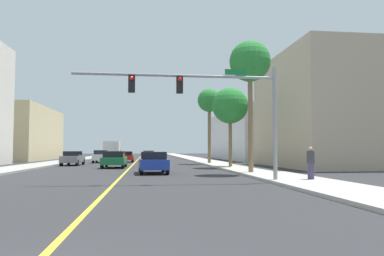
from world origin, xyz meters
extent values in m
plane|color=#2D2D30|center=(0.00, 42.00, 0.00)|extent=(192.00, 192.00, 0.00)
cube|color=#9E9B93|center=(-9.19, 42.00, 0.07)|extent=(3.35, 168.00, 0.15)
cube|color=#B2ADA3|center=(9.19, 42.00, 0.07)|extent=(3.35, 168.00, 0.15)
cube|color=yellow|center=(0.00, 42.00, 0.00)|extent=(0.16, 144.00, 0.01)
cube|color=beige|center=(-19.86, 54.06, 4.01)|extent=(12.59, 19.02, 8.01)
cube|color=tan|center=(21.50, 28.60, 5.25)|extent=(15.86, 14.74, 10.49)
cube|color=silver|center=(20.80, 52.50, 3.83)|extent=(14.46, 25.13, 7.65)
cylinder|color=gray|center=(7.91, 13.48, 2.98)|extent=(0.20, 0.20, 5.66)
cylinder|color=gray|center=(2.94, 13.48, 5.25)|extent=(9.93, 0.14, 0.14)
cube|color=black|center=(3.11, 13.48, 4.80)|extent=(0.32, 0.24, 0.84)
sphere|color=red|center=(3.11, 13.34, 5.05)|extent=(0.20, 0.20, 0.20)
cube|color=black|center=(0.79, 13.48, 4.80)|extent=(0.32, 0.24, 0.84)
sphere|color=red|center=(0.79, 13.34, 5.05)|extent=(0.20, 0.20, 0.20)
cube|color=#147233|center=(5.92, 13.48, 5.50)|extent=(1.10, 0.04, 0.28)
cylinder|color=brown|center=(8.35, 19.36, 3.85)|extent=(0.32, 0.32, 7.41)
sphere|color=#287F33|center=(8.35, 19.36, 7.56)|extent=(2.75, 2.75, 2.75)
cone|color=#287F33|center=(9.17, 19.48, 7.36)|extent=(0.58, 1.23, 1.39)
cone|color=#287F33|center=(8.70, 20.10, 7.36)|extent=(1.23, 0.83, 1.50)
cone|color=#287F33|center=(8.07, 20.13, 7.36)|extent=(1.23, 0.75, 1.55)
cone|color=#287F33|center=(7.53, 19.41, 7.36)|extent=(0.49, 1.15, 1.35)
cone|color=#287F33|center=(8.08, 18.58, 7.36)|extent=(1.33, 0.80, 1.28)
cone|color=#287F33|center=(8.71, 18.61, 7.36)|extent=(1.55, 1.05, 1.40)
cylinder|color=brown|center=(8.87, 27.62, 2.85)|extent=(0.30, 0.30, 5.41)
sphere|color=#287F33|center=(8.87, 27.62, 5.56)|extent=(3.23, 3.23, 3.23)
cone|color=#287F33|center=(9.84, 27.59, 5.36)|extent=(0.47, 1.40, 1.41)
cone|color=#287F33|center=(9.03, 28.57, 5.36)|extent=(1.44, 0.63, 1.71)
cone|color=#287F33|center=(7.91, 27.47, 5.36)|extent=(0.61, 1.46, 1.50)
cone|color=#287F33|center=(8.74, 26.66, 5.36)|extent=(1.47, 0.62, 1.25)
cylinder|color=brown|center=(8.39, 35.88, 3.65)|extent=(0.35, 0.35, 7.00)
sphere|color=#287F33|center=(8.39, 35.88, 7.15)|extent=(2.63, 2.63, 2.63)
cone|color=#287F33|center=(9.18, 35.95, 6.95)|extent=(0.53, 1.40, 1.20)
cone|color=#287F33|center=(8.53, 36.66, 6.95)|extent=(1.30, 0.61, 1.51)
cone|color=#287F33|center=(7.61, 35.82, 6.95)|extent=(0.50, 1.18, 1.37)
cone|color=#287F33|center=(8.37, 35.09, 6.95)|extent=(1.52, 0.49, 1.14)
cube|color=slate|center=(-6.05, 34.44, 0.65)|extent=(1.78, 4.25, 0.66)
cube|color=black|center=(-6.06, 34.40, 1.21)|extent=(1.54, 2.01, 0.47)
cylinder|color=black|center=(-5.32, 32.87, 0.32)|extent=(0.23, 0.64, 0.64)
cylinder|color=black|center=(-6.84, 32.89, 0.32)|extent=(0.23, 0.64, 0.64)
cylinder|color=black|center=(-5.27, 35.99, 0.32)|extent=(0.23, 0.64, 0.64)
cylinder|color=black|center=(-6.79, 36.02, 0.32)|extent=(0.23, 0.64, 0.64)
cube|color=#1E389E|center=(1.95, 21.01, 0.65)|extent=(2.05, 4.28, 0.66)
cube|color=black|center=(1.96, 20.69, 1.23)|extent=(1.72, 1.99, 0.49)
cylinder|color=black|center=(1.05, 22.52, 0.32)|extent=(0.25, 0.65, 0.64)
cylinder|color=black|center=(2.71, 22.60, 0.32)|extent=(0.25, 0.65, 0.64)
cylinder|color=black|center=(1.19, 19.43, 0.32)|extent=(0.25, 0.65, 0.64)
cylinder|color=black|center=(2.85, 19.50, 0.32)|extent=(0.25, 0.65, 0.64)
cube|color=gold|center=(1.63, 50.38, 0.64)|extent=(1.93, 4.19, 0.64)
cube|color=black|center=(1.64, 50.22, 1.20)|extent=(1.62, 2.16, 0.48)
cylinder|color=black|center=(0.79, 51.84, 0.32)|extent=(0.25, 0.65, 0.64)
cylinder|color=black|center=(2.32, 51.92, 0.32)|extent=(0.25, 0.65, 0.64)
cylinder|color=black|center=(0.94, 48.83, 0.32)|extent=(0.25, 0.65, 0.64)
cylinder|color=black|center=(2.47, 48.91, 0.32)|extent=(0.25, 0.65, 0.64)
cube|color=red|center=(-1.22, 43.22, 0.61)|extent=(2.00, 4.28, 0.58)
cube|color=black|center=(-1.22, 43.12, 1.14)|extent=(1.73, 1.98, 0.47)
cylinder|color=black|center=(-2.11, 44.78, 0.32)|extent=(0.23, 0.64, 0.64)
cylinder|color=black|center=(-0.39, 44.81, 0.32)|extent=(0.23, 0.64, 0.64)
cylinder|color=black|center=(-2.05, 41.63, 0.32)|extent=(0.23, 0.64, 0.64)
cylinder|color=black|center=(-0.33, 41.66, 0.32)|extent=(0.23, 0.64, 0.64)
cube|color=#196638|center=(-1.36, 28.94, 0.63)|extent=(1.98, 4.39, 0.63)
cube|color=black|center=(-1.36, 28.59, 1.21)|extent=(1.73, 2.24, 0.54)
cylinder|color=black|center=(-2.22, 30.58, 0.32)|extent=(0.22, 0.64, 0.64)
cylinder|color=black|center=(-0.48, 30.57, 0.32)|extent=(0.22, 0.64, 0.64)
cylinder|color=black|center=(-2.25, 27.31, 0.32)|extent=(0.22, 0.64, 0.64)
cylinder|color=black|center=(-0.50, 27.30, 0.32)|extent=(0.22, 0.64, 0.64)
cube|color=white|center=(-4.10, 41.75, 0.67)|extent=(1.79, 4.27, 0.70)
cube|color=black|center=(-4.09, 41.56, 1.27)|extent=(1.56, 2.18, 0.51)
cylinder|color=black|center=(-4.88, 43.32, 0.32)|extent=(0.23, 0.64, 0.64)
cylinder|color=black|center=(-3.34, 43.33, 0.32)|extent=(0.23, 0.64, 0.64)
cylinder|color=black|center=(-4.86, 40.16, 0.32)|extent=(0.23, 0.64, 0.64)
cylinder|color=black|center=(-3.31, 40.18, 0.32)|extent=(0.23, 0.64, 0.64)
cube|color=red|center=(-4.27, 59.39, 1.25)|extent=(2.45, 2.05, 1.60)
cube|color=silver|center=(-4.18, 55.84, 1.68)|extent=(2.52, 5.18, 2.46)
cylinder|color=black|center=(-5.32, 59.37, 0.45)|extent=(0.30, 0.91, 0.90)
cylinder|color=black|center=(-3.22, 59.42, 0.45)|extent=(0.30, 0.91, 0.90)
cylinder|color=black|center=(-5.20, 54.53, 0.45)|extent=(0.30, 0.91, 0.90)
cylinder|color=black|center=(-3.10, 54.59, 0.45)|extent=(0.30, 0.91, 0.90)
cylinder|color=#3F3859|center=(9.72, 13.39, 0.54)|extent=(0.32, 0.32, 0.79)
cylinder|color=#333338|center=(9.72, 13.39, 1.25)|extent=(0.38, 0.38, 0.62)
sphere|color=tan|center=(9.72, 13.39, 1.67)|extent=(0.21, 0.21, 0.21)
camera|label=1|loc=(1.59, -4.03, 1.65)|focal=33.94mm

